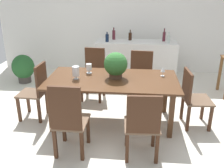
# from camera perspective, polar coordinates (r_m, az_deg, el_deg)

# --- Properties ---
(ground_plane) EXTENTS (7.04, 7.04, 0.00)m
(ground_plane) POSITION_cam_1_polar(r_m,az_deg,el_deg) (4.41, 0.25, -7.25)
(ground_plane) COLOR silver
(back_wall) EXTENTS (6.40, 0.10, 2.60)m
(back_wall) POSITION_cam_1_polar(r_m,az_deg,el_deg) (6.51, 2.41, 14.23)
(back_wall) COLOR white
(back_wall) RESTS_ON ground
(dining_table) EXTENTS (2.06, 1.07, 0.75)m
(dining_table) POSITION_cam_1_polar(r_m,az_deg,el_deg) (3.98, 0.06, 0.01)
(dining_table) COLOR #4C2D19
(dining_table) RESTS_ON ground
(chair_far_right) EXTENTS (0.50, 0.47, 0.95)m
(chair_far_right) POSITION_cam_1_polar(r_m,az_deg,el_deg) (4.91, 6.58, 2.43)
(chair_far_right) COLOR #422616
(chair_far_right) RESTS_ON ground
(chair_near_left) EXTENTS (0.43, 0.47, 1.03)m
(chair_near_left) POSITION_cam_1_polar(r_m,az_deg,el_deg) (3.25, -9.84, -7.69)
(chair_near_left) COLOR #422616
(chair_near_left) RESTS_ON ground
(chair_foot_end) EXTENTS (0.45, 0.49, 0.92)m
(chair_foot_end) POSITION_cam_1_polar(r_m,az_deg,el_deg) (4.12, 17.73, -2.51)
(chair_foot_end) COLOR #422616
(chair_foot_end) RESTS_ON ground
(chair_near_right) EXTENTS (0.47, 0.46, 0.95)m
(chair_near_right) POSITION_cam_1_polar(r_m,az_deg,el_deg) (3.17, 6.95, -8.92)
(chair_near_right) COLOR #422616
(chair_near_right) RESTS_ON ground
(chair_head_end) EXTENTS (0.44, 0.43, 0.96)m
(chair_head_end) POSITION_cam_1_polar(r_m,az_deg,el_deg) (4.32, -16.71, -1.13)
(chair_head_end) COLOR #422616
(chair_head_end) RESTS_ON ground
(chair_far_left) EXTENTS (0.47, 0.47, 0.99)m
(chair_far_left) POSITION_cam_1_polar(r_m,az_deg,el_deg) (4.97, -4.11, 2.91)
(chair_far_left) COLOR #422616
(chair_far_left) RESTS_ON ground
(flower_centerpiece) EXTENTS (0.37, 0.37, 0.41)m
(flower_centerpiece) POSITION_cam_1_polar(r_m,az_deg,el_deg) (3.92, 0.85, 4.38)
(flower_centerpiece) COLOR #4C3828
(flower_centerpiece) RESTS_ON dining_table
(crystal_vase_left) EXTENTS (0.11, 0.11, 0.21)m
(crystal_vase_left) POSITION_cam_1_polar(r_m,az_deg,el_deg) (3.94, -8.23, 2.82)
(crystal_vase_left) COLOR silver
(crystal_vase_left) RESTS_ON dining_table
(crystal_vase_center_near) EXTENTS (0.09, 0.09, 0.16)m
(crystal_vase_center_near) POSITION_cam_1_polar(r_m,az_deg,el_deg) (4.19, -5.27, 3.74)
(crystal_vase_center_near) COLOR silver
(crystal_vase_center_near) RESTS_ON dining_table
(wine_glass) EXTENTS (0.07, 0.07, 0.15)m
(wine_glass) POSITION_cam_1_polar(r_m,az_deg,el_deg) (4.12, 11.50, 3.20)
(wine_glass) COLOR silver
(wine_glass) RESTS_ON dining_table
(kitchen_counter) EXTENTS (1.84, 0.59, 0.93)m
(kitchen_counter) POSITION_cam_1_polar(r_m,az_deg,el_deg) (5.97, 5.42, 5.26)
(kitchen_counter) COLOR silver
(kitchen_counter) RESTS_ON ground
(wine_bottle_clear) EXTENTS (0.08, 0.08, 0.24)m
(wine_bottle_clear) POSITION_cam_1_polar(r_m,az_deg,el_deg) (5.96, 4.15, 10.78)
(wine_bottle_clear) COLOR black
(wine_bottle_clear) RESTS_ON kitchen_counter
(wine_bottle_amber) EXTENTS (0.08, 0.08, 0.22)m
(wine_bottle_amber) POSITION_cam_1_polar(r_m,az_deg,el_deg) (5.78, -1.12, 10.47)
(wine_bottle_amber) COLOR #0F1E38
(wine_bottle_amber) RESTS_ON kitchen_counter
(wine_bottle_dark) EXTENTS (0.07, 0.07, 0.29)m
(wine_bottle_dark) POSITION_cam_1_polar(r_m,az_deg,el_deg) (5.94, 11.73, 10.58)
(wine_bottle_dark) COLOR #511E28
(wine_bottle_dark) RESTS_ON kitchen_counter
(wine_bottle_green) EXTENTS (0.07, 0.07, 0.24)m
(wine_bottle_green) POSITION_cam_1_polar(r_m,az_deg,el_deg) (5.77, 12.71, 9.93)
(wine_bottle_green) COLOR #B2BFB7
(wine_bottle_green) RESTS_ON kitchen_counter
(wine_bottle_tall) EXTENTS (0.07, 0.07, 0.28)m
(wine_bottle_tall) POSITION_cam_1_polar(r_m,az_deg,el_deg) (6.02, 0.40, 11.15)
(wine_bottle_tall) COLOR #511E28
(wine_bottle_tall) RESTS_ON kitchen_counter
(potted_plant_floor) EXTENTS (0.51, 0.51, 0.66)m
(potted_plant_floor) POSITION_cam_1_polar(r_m,az_deg,el_deg) (6.15, -19.51, 3.49)
(potted_plant_floor) COLOR #423D38
(potted_plant_floor) RESTS_ON ground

